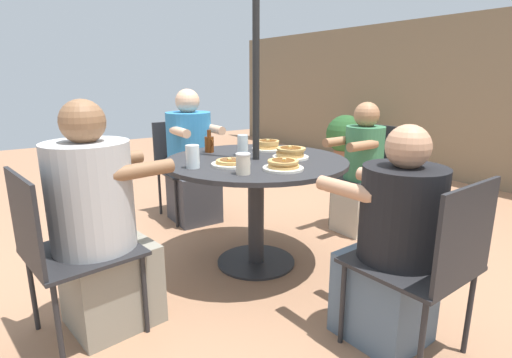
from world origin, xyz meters
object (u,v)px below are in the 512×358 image
patio_table (256,179)px  patio_chair_east (62,246)px  pancake_plate_a (283,165)px  diner_north (191,163)px  drinking_glass_b (243,145)px  patio_chair_south (430,259)px  diner_east (100,231)px  pancake_plate_d (268,146)px  patio_chair_north (183,162)px  syrup_bottle (209,144)px  coffee_cup (243,164)px  diner_south (392,249)px  potted_shrub (345,137)px  patio_chair_west (375,170)px  drinking_glass_a (193,157)px  pancake_plate_c (291,153)px  diner_west (361,173)px  pancake_plate_b (231,163)px

patio_table → patio_chair_east: patio_chair_east is taller
pancake_plate_a → diner_north: bearing=177.4°
diner_north → drinking_glass_b: (0.88, -0.03, 0.28)m
patio_table → patio_chair_south: size_ratio=1.39×
diner_east → pancake_plate_d: 1.37m
diner_east → patio_chair_south: (1.06, 1.09, -0.03)m
patio_chair_north → syrup_bottle: 0.89m
coffee_cup → diner_south: bearing=25.0°
diner_south → potted_shrub: (-2.82, 2.67, -0.05)m
drinking_glass_b → diner_south: bearing=2.8°
patio_chair_west → drinking_glass_a: bearing=89.7°
diner_north → pancake_plate_c: (1.13, 0.18, 0.24)m
diner_north → diner_west: diner_north is taller
pancake_plate_b → coffee_cup: coffee_cup is taller
coffee_cup → drinking_glass_b: size_ratio=0.83×
syrup_bottle → pancake_plate_a: bearing=7.5°
coffee_cup → drinking_glass_a: bearing=-151.5°
patio_chair_south → diner_west: diner_west is taller
drinking_glass_a → potted_shrub: size_ratio=0.18×
patio_chair_east → coffee_cup: size_ratio=7.36×
diner_east → patio_chair_south: size_ratio=1.36×
patio_chair_west → patio_table: bearing=90.0°
patio_chair_north → pancake_plate_a: patio_chair_north is taller
pancake_plate_c → pancake_plate_d: (-0.34, 0.06, -0.00)m
potted_shrub → drinking_glass_a: bearing=-60.7°
diner_west → syrup_bottle: diner_west is taller
patio_table → drinking_glass_b: bearing=179.7°
patio_chair_east → diner_south: size_ratio=0.81×
patio_table → pancake_plate_c: (0.10, 0.21, 0.16)m
diner_south → pancake_plate_a: 0.76m
drinking_glass_a → diner_north: bearing=155.5°
diner_west → pancake_plate_a: bearing=106.9°
pancake_plate_a → pancake_plate_c: pancake_plate_c is taller
patio_chair_north → pancake_plate_b: bearing=80.0°
pancake_plate_b → pancake_plate_d: size_ratio=1.00×
pancake_plate_c → drinking_glass_a: drinking_glass_a is taller
patio_table → diner_south: bearing=3.3°
diner_north → coffee_cup: size_ratio=9.94×
coffee_cup → patio_chair_south: bearing=21.1°
patio_chair_south → pancake_plate_a: 0.93m
drinking_glass_a → pancake_plate_d: bearing=108.3°
patio_table → diner_west: (-0.02, 1.04, -0.11)m
coffee_cup → diner_west: bearing=103.3°
diner_west → pancake_plate_a: 1.16m
patio_chair_south → drinking_glass_b: size_ratio=6.12×
patio_chair_north → pancake_plate_a: bearing=89.0°
patio_chair_north → potted_shrub: 2.76m
pancake_plate_b → syrup_bottle: bearing=167.9°
pancake_plate_b → drinking_glass_b: drinking_glass_b is taller
patio_chair_west → drinking_glass_b: bearing=82.6°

